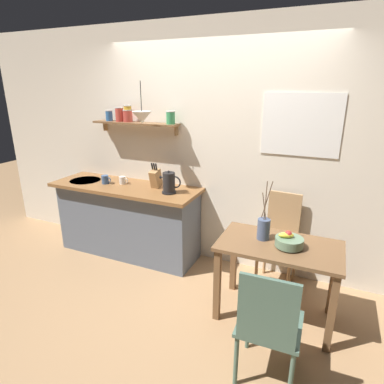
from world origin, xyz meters
name	(u,v)px	position (x,y,z in m)	size (l,w,h in m)	color
ground_plane	(191,283)	(0.00, 0.00, 0.00)	(14.00, 14.00, 0.00)	#A87F56
back_wall	(232,150)	(0.20, 0.65, 1.35)	(6.80, 0.11, 2.70)	silver
kitchen_counter	(128,219)	(-1.00, 0.32, 0.45)	(1.83, 0.63, 0.90)	slate
wall_shelf	(133,119)	(-0.96, 0.49, 1.66)	(1.10, 0.20, 0.32)	brown
dining_table	(278,257)	(0.91, -0.15, 0.61)	(1.04, 0.60, 0.73)	brown
dining_chair_near	(269,323)	(0.98, -0.90, 0.51)	(0.44, 0.44, 0.93)	#4C6B5B
dining_chair_far	(280,237)	(0.83, 0.42, 0.53)	(0.40, 0.42, 0.98)	tan
fruit_bowl	(289,241)	(0.98, -0.18, 0.79)	(0.23, 0.23, 0.14)	slate
twig_vase	(264,228)	(0.75, -0.11, 0.84)	(0.11, 0.11, 0.55)	#475675
electric_kettle	(169,183)	(-0.38, 0.26, 1.01)	(0.25, 0.16, 0.26)	black
knife_block	(156,178)	(-0.62, 0.37, 1.01)	(0.09, 0.17, 0.30)	tan
coffee_mug_by_sink	(105,180)	(-1.25, 0.26, 0.95)	(0.13, 0.08, 0.10)	#3D5B89
coffee_mug_spare	(123,180)	(-1.06, 0.34, 0.94)	(0.12, 0.08, 0.09)	white
pendant_lamp	(142,117)	(-0.67, 0.23, 1.71)	(0.21, 0.21, 0.43)	black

